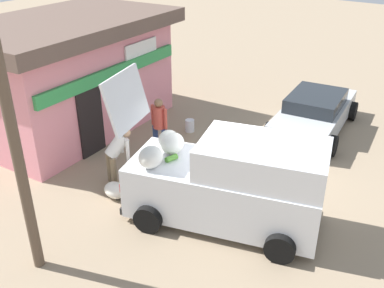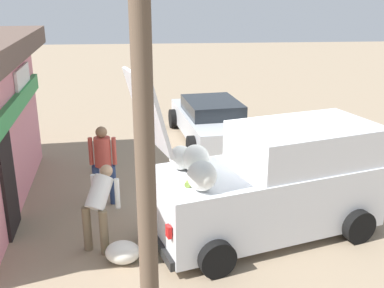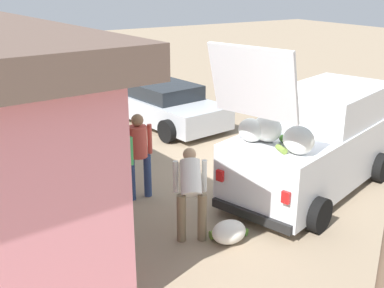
% 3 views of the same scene
% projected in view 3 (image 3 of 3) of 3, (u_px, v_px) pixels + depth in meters
% --- Properties ---
extents(ground_plane, '(60.00, 60.00, 0.00)m').
position_uv_depth(ground_plane, '(253.00, 175.00, 10.37)').
color(ground_plane, gray).
extents(delivery_van, '(2.97, 4.72, 3.16)m').
position_uv_depth(delivery_van, '(315.00, 142.00, 9.43)').
color(delivery_van, silver).
rests_on(delivery_van, ground_plane).
extents(parked_sedan, '(4.46, 2.53, 1.20)m').
position_uv_depth(parked_sedan, '(163.00, 104.00, 13.89)').
color(parked_sedan, '#B2B7BC').
rests_on(parked_sedan, ground_plane).
extents(vendor_standing, '(0.36, 0.57, 1.71)m').
position_uv_depth(vendor_standing, '(138.00, 150.00, 9.00)').
color(vendor_standing, navy).
rests_on(vendor_standing, ground_plane).
extents(customer_bending, '(0.72, 0.66, 1.46)m').
position_uv_depth(customer_bending, '(191.00, 187.00, 7.69)').
color(customer_bending, '#726047').
rests_on(customer_bending, ground_plane).
extents(unloaded_banana_pile, '(0.64, 0.75, 0.38)m').
position_uv_depth(unloaded_banana_pile, '(229.00, 232.00, 7.73)').
color(unloaded_banana_pile, silver).
rests_on(unloaded_banana_pile, ground_plane).
extents(paint_bucket, '(0.29, 0.29, 0.39)m').
position_uv_depth(paint_bucket, '(95.00, 163.00, 10.54)').
color(paint_bucket, silver).
rests_on(paint_bucket, ground_plane).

